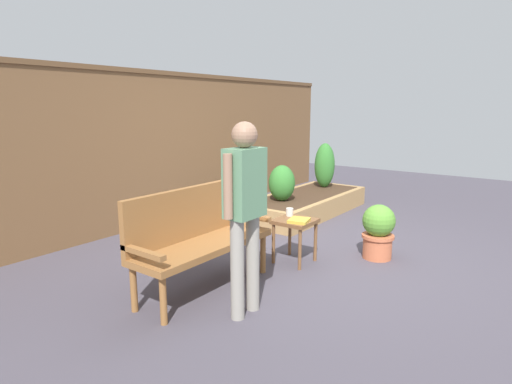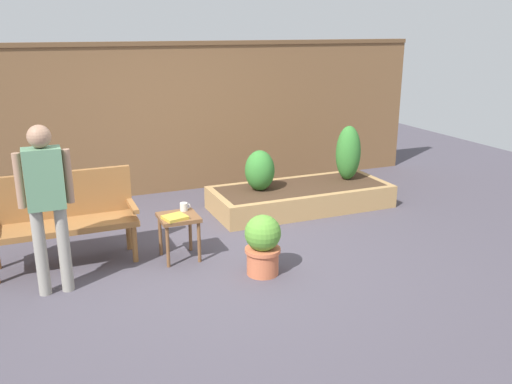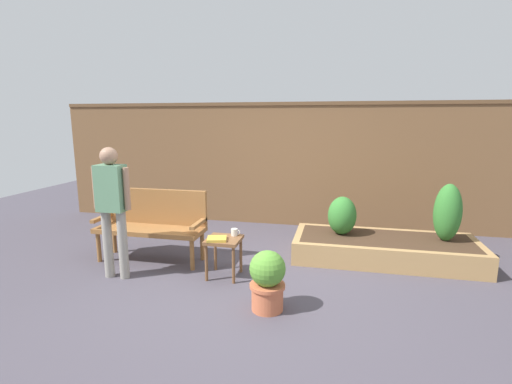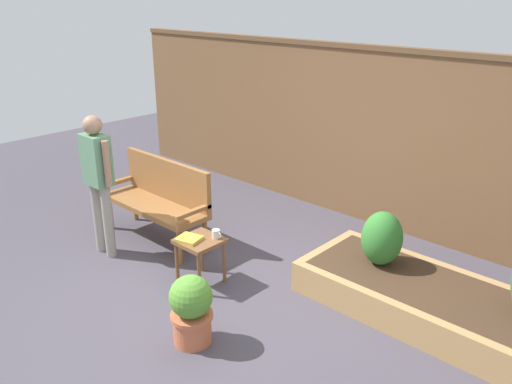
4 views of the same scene
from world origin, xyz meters
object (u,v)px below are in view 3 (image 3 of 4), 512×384
(side_table, at_px, (224,245))
(cup_on_table, at_px, (235,232))
(potted_boxwood, at_px, (267,279))
(person_by_bench, at_px, (112,201))
(garden_bench, at_px, (153,220))
(shrub_near_bench, at_px, (342,216))
(book_on_table, at_px, (217,239))
(shrub_far_corner, at_px, (448,213))

(side_table, distance_m, cup_on_table, 0.21)
(potted_boxwood, distance_m, person_by_bench, 2.04)
(side_table, height_order, cup_on_table, cup_on_table)
(garden_bench, bearing_deg, shrub_near_bench, 15.63)
(shrub_near_bench, bearing_deg, book_on_table, -141.10)
(person_by_bench, bearing_deg, garden_bench, 78.25)
(side_table, relative_size, book_on_table, 2.15)
(book_on_table, relative_size, shrub_near_bench, 0.42)
(garden_bench, relative_size, side_table, 3.00)
(garden_bench, relative_size, book_on_table, 6.46)
(book_on_table, bearing_deg, shrub_near_bench, 24.14)
(side_table, bearing_deg, book_on_table, -124.65)
(shrub_near_bench, bearing_deg, shrub_far_corner, 0.00)
(side_table, relative_size, cup_on_table, 4.18)
(cup_on_table, distance_m, shrub_near_bench, 1.58)
(cup_on_table, bearing_deg, side_table, -127.31)
(shrub_near_bench, height_order, shrub_far_corner, shrub_far_corner)
(book_on_table, height_order, person_by_bench, person_by_bench)
(book_on_table, distance_m, person_by_bench, 1.29)
(side_table, height_order, person_by_bench, person_by_bench)
(cup_on_table, bearing_deg, shrub_far_corner, 19.86)
(potted_boxwood, distance_m, shrub_near_bench, 1.90)
(garden_bench, relative_size, cup_on_table, 12.55)
(cup_on_table, relative_size, shrub_far_corner, 0.15)
(book_on_table, xyz_separation_m, person_by_bench, (-1.19, -0.22, 0.44))
(cup_on_table, xyz_separation_m, person_by_bench, (-1.35, -0.43, 0.41))
(garden_bench, relative_size, shrub_near_bench, 2.73)
(garden_bench, xyz_separation_m, shrub_far_corner, (3.81, 0.69, 0.13))
(shrub_far_corner, xyz_separation_m, person_by_bench, (-3.95, -1.37, 0.25))
(cup_on_table, xyz_separation_m, shrub_near_bench, (1.27, 0.94, 0.04))
(book_on_table, bearing_deg, garden_bench, 141.64)
(book_on_table, bearing_deg, potted_boxwood, -54.38)
(side_table, distance_m, shrub_near_bench, 1.75)
(side_table, distance_m, shrub_far_corner, 2.92)
(cup_on_table, relative_size, potted_boxwood, 0.19)
(garden_bench, xyz_separation_m, shrub_near_bench, (2.48, 0.69, 0.02))
(garden_bench, distance_m, book_on_table, 1.15)
(potted_boxwood, height_order, person_by_bench, person_by_bench)
(book_on_table, bearing_deg, cup_on_table, 38.96)
(garden_bench, distance_m, side_table, 1.18)
(person_by_bench, bearing_deg, side_table, 13.48)
(shrub_far_corner, height_order, person_by_bench, person_by_bench)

